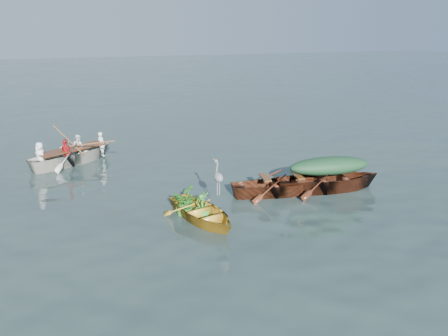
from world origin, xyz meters
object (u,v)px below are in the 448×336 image
(open_wooden_boat, at_px, (281,194))
(green_tarp_boat, at_px, (328,190))
(heron, at_px, (218,183))
(rowed_boat, at_px, (74,164))
(yellow_dinghy, at_px, (202,220))

(open_wooden_boat, bearing_deg, green_tarp_boat, -88.08)
(open_wooden_boat, distance_m, heron, 2.43)
(green_tarp_boat, bearing_deg, heron, 105.83)
(green_tarp_boat, bearing_deg, rowed_boat, 59.60)
(open_wooden_boat, bearing_deg, rowed_boat, 55.91)
(green_tarp_boat, distance_m, open_wooden_boat, 1.46)
(heron, bearing_deg, rowed_boat, 103.01)
(open_wooden_boat, bearing_deg, yellow_dinghy, 118.46)
(yellow_dinghy, bearing_deg, green_tarp_boat, -6.30)
(rowed_boat, bearing_deg, green_tarp_boat, -158.15)
(heron, bearing_deg, open_wooden_boat, 2.07)
(yellow_dinghy, distance_m, green_tarp_boat, 4.19)
(yellow_dinghy, relative_size, green_tarp_boat, 0.68)
(open_wooden_boat, distance_m, rowed_boat, 7.58)
(heron, bearing_deg, yellow_dinghy, -174.81)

